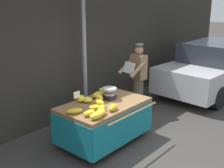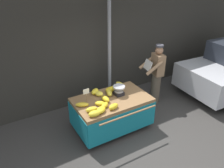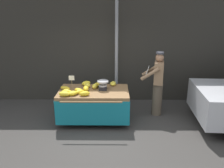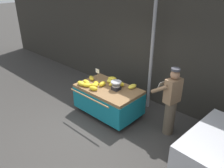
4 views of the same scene
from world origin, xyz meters
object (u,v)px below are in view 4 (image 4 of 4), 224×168
object	(u,v)px
banana_bunch_8	(93,88)
banana_bunch_12	(94,85)
banana_bunch_2	(132,86)
banana_bunch_11	(81,83)
banana_bunch_6	(112,79)
street_pole	(151,58)
banana_bunch_4	(96,83)
banana_cart	(108,95)
price_sign	(97,72)
weighing_scale	(116,86)
vendor_person	(171,102)
banana_bunch_0	(119,84)
banana_bunch_5	(87,85)
banana_bunch_3	(92,78)
banana_bunch_10	(113,84)
banana_bunch_9	(110,81)
banana_bunch_7	(102,84)
banana_bunch_1	(86,82)

from	to	relation	value
banana_bunch_8	banana_bunch_12	distance (m)	0.20
banana_bunch_8	banana_bunch_12	bearing A→B (deg)	132.15
banana_bunch_2	banana_bunch_11	size ratio (longest dim) A/B	1.12
banana_bunch_6	banana_bunch_11	bearing A→B (deg)	-117.18
street_pole	banana_bunch_4	xyz separation A→B (m)	(-0.93, -1.20, -0.66)
banana_cart	price_sign	distance (m)	0.74
street_pole	banana_bunch_11	world-z (taller)	street_pole
weighing_scale	vendor_person	distance (m)	1.46
banana_cart	banana_bunch_4	distance (m)	0.46
banana_bunch_0	banana_bunch_5	distance (m)	0.88
price_sign	banana_bunch_3	xyz separation A→B (m)	(-0.15, -0.10, -0.20)
weighing_scale	banana_bunch_12	xyz separation A→B (m)	(-0.54, -0.29, -0.07)
banana_bunch_0	banana_bunch_4	distance (m)	0.64
street_pole	banana_bunch_10	size ratio (longest dim) A/B	13.11
banana_cart	banana_bunch_9	xyz separation A→B (m)	(-0.19, 0.26, 0.27)
banana_bunch_3	banana_bunch_7	world-z (taller)	banana_bunch_7
banana_bunch_4	banana_bunch_6	bearing A→B (deg)	75.32
banana_bunch_3	banana_bunch_1	bearing A→B (deg)	-72.13
banana_bunch_2	banana_bunch_7	size ratio (longest dim) A/B	1.19
banana_cart	banana_bunch_6	size ratio (longest dim) A/B	7.17
banana_bunch_7	banana_bunch_11	distance (m)	0.59
price_sign	banana_bunch_10	xyz separation A→B (m)	(0.58, 0.01, -0.18)
banana_bunch_5	banana_bunch_12	world-z (taller)	banana_bunch_5
banana_bunch_2	banana_bunch_4	xyz separation A→B (m)	(-0.84, -0.53, -0.00)
banana_bunch_4	banana_bunch_11	distance (m)	0.41
banana_bunch_0	banana_bunch_9	distance (m)	0.34
price_sign	banana_bunch_4	world-z (taller)	price_sign
weighing_scale	banana_bunch_0	bearing A→B (deg)	110.04
banana_bunch_5	banana_bunch_9	distance (m)	0.67
banana_bunch_3	banana_bunch_9	xyz separation A→B (m)	(0.52, 0.22, 0.01)
banana_bunch_4	banana_bunch_11	size ratio (longest dim) A/B	0.84
banana_bunch_5	banana_bunch_6	xyz separation A→B (m)	(0.23, 0.74, 0.01)
banana_cart	vendor_person	distance (m)	1.71
banana_bunch_4	banana_bunch_5	size ratio (longest dim) A/B	0.90
banana_bunch_7	banana_bunch_8	bearing A→B (deg)	-88.80
banana_bunch_9	banana_bunch_11	world-z (taller)	banana_bunch_11
banana_bunch_6	banana_bunch_10	size ratio (longest dim) A/B	1.05
street_pole	weighing_scale	xyz separation A→B (m)	(-0.34, -1.04, -0.59)
banana_bunch_6	banana_bunch_4	bearing A→B (deg)	-104.68
weighing_scale	banana_bunch_3	world-z (taller)	weighing_scale
banana_bunch_1	banana_bunch_8	world-z (taller)	banana_bunch_8
banana_bunch_4	banana_bunch_11	xyz separation A→B (m)	(-0.28, -0.30, 0.01)
banana_bunch_1	vendor_person	size ratio (longest dim) A/B	0.14
banana_bunch_6	banana_bunch_9	xyz separation A→B (m)	(0.04, -0.13, -0.01)
weighing_scale	banana_bunch_8	size ratio (longest dim) A/B	1.13
banana_bunch_7	banana_bunch_11	size ratio (longest dim) A/B	0.94
banana_bunch_5	banana_bunch_9	world-z (taller)	banana_bunch_5
banana_bunch_11	vendor_person	world-z (taller)	vendor_person
banana_bunch_8	banana_bunch_7	bearing A→B (deg)	91.20
banana_bunch_2	banana_bunch_5	bearing A→B (deg)	-140.64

